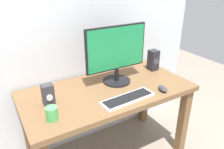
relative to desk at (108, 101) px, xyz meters
name	(u,v)px	position (x,y,z in m)	size (l,w,h in m)	color
desk	(108,101)	(0.00, 0.00, 0.00)	(1.38, 0.69, 0.72)	brown
monitor	(116,53)	(0.13, 0.08, 0.37)	(0.55, 0.24, 0.49)	black
keyboard_primary	(128,99)	(0.04, -0.22, 0.12)	(0.43, 0.15, 0.02)	silver
mouse	(163,89)	(0.36, -0.25, 0.13)	(0.06, 0.10, 0.04)	#333338
speaker_right	(153,60)	(0.57, 0.12, 0.21)	(0.08, 0.09, 0.20)	#232328
audio_controller	(48,95)	(-0.48, 0.02, 0.19)	(0.08, 0.08, 0.15)	#333338
coffee_mug	(52,113)	(-0.51, -0.18, 0.16)	(0.08, 0.08, 0.09)	#4CB259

